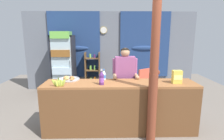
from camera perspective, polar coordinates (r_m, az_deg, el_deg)
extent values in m
plane|color=slate|center=(4.29, -0.24, -13.72)|extent=(8.22, 8.22, 0.00)
cube|color=slate|center=(5.87, -0.62, 6.00)|extent=(5.53, 0.12, 2.53)
cube|color=navy|center=(5.86, -12.03, 7.89)|extent=(1.64, 0.04, 2.09)
ellipsoid|color=navy|center=(5.85, -12.03, 6.86)|extent=(0.90, 0.10, 0.16)
cube|color=navy|center=(5.88, 10.52, 7.96)|extent=(1.60, 0.04, 2.09)
ellipsoid|color=navy|center=(5.87, 10.52, 6.93)|extent=(0.88, 0.10, 0.16)
cylinder|color=tan|center=(5.76, -2.73, 12.74)|extent=(0.23, 0.03, 0.23)
cylinder|color=white|center=(5.75, -2.74, 12.74)|extent=(0.20, 0.01, 0.20)
cube|color=beige|center=(5.82, -9.04, 8.42)|extent=(0.24, 0.02, 0.18)
cube|color=#935B33|center=(3.29, 2.61, -4.41)|extent=(2.83, 0.59, 0.04)
cube|color=brown|center=(3.20, 2.88, -13.99)|extent=(2.83, 0.04, 0.91)
cube|color=brown|center=(3.63, -20.12, -11.52)|extent=(0.08, 0.53, 0.91)
cube|color=brown|center=(3.79, 24.11, -10.81)|extent=(0.08, 0.53, 0.91)
cylinder|color=brown|center=(3.12, 12.82, -11.97)|extent=(0.15, 0.15, 1.21)
cylinder|color=brown|center=(2.87, 13.91, 10.78)|extent=(0.14, 0.14, 1.21)
ellipsoid|color=brown|center=(2.95, 14.63, -0.74)|extent=(0.06, 0.05, 0.08)
cube|color=#232328|center=(5.85, -14.64, 1.99)|extent=(0.65, 0.04, 1.80)
cube|color=#232328|center=(5.67, -18.26, 1.49)|extent=(0.04, 0.58, 1.80)
cube|color=#232328|center=(5.52, -12.17, 1.56)|extent=(0.04, 0.58, 1.80)
cube|color=#232328|center=(5.51, -15.75, 10.57)|extent=(0.65, 0.58, 0.04)
cube|color=#232328|center=(5.79, -14.81, -6.87)|extent=(0.65, 0.58, 0.08)
cube|color=silver|center=(5.32, -15.98, 1.54)|extent=(0.59, 0.02, 1.64)
cylinder|color=#B7B7BC|center=(5.23, -13.22, 0.97)|extent=(0.02, 0.02, 0.40)
cube|color=silver|center=(5.63, -15.13, -0.81)|extent=(0.57, 0.50, 0.02)
cube|color=silver|center=(5.50, -15.47, 0.06)|extent=(0.53, 0.46, 0.20)
cube|color=silver|center=(5.55, -15.41, 4.41)|extent=(0.57, 0.50, 0.02)
cube|color=brown|center=(5.43, -15.76, 5.41)|extent=(0.53, 0.46, 0.20)
cube|color=silver|center=(5.51, -15.70, 9.74)|extent=(0.57, 0.50, 0.02)
cube|color=#75C64C|center=(5.40, -16.06, 10.86)|extent=(0.53, 0.46, 0.20)
cube|color=brown|center=(5.71, -8.47, -0.67)|extent=(0.04, 0.28, 1.27)
cube|color=brown|center=(5.67, -4.05, -0.65)|extent=(0.04, 0.28, 1.27)
cube|color=brown|center=(5.61, -6.37, 3.79)|extent=(0.44, 0.28, 0.02)
cylinder|color=#75C64C|center=(5.61, -7.06, 4.56)|extent=(0.06, 0.06, 0.13)
cylinder|color=#56286B|center=(5.60, -5.71, 4.48)|extent=(0.06, 0.06, 0.11)
cube|color=brown|center=(5.68, -6.28, -0.03)|extent=(0.44, 0.28, 0.02)
cylinder|color=#75C64C|center=(5.67, -6.96, 0.78)|extent=(0.06, 0.06, 0.14)
cylinder|color=#75C64C|center=(5.65, -5.63, 0.81)|extent=(0.05, 0.05, 0.15)
cube|color=brown|center=(5.76, -6.20, -3.76)|extent=(0.44, 0.28, 0.02)
cylinder|color=#75C64C|center=(5.75, -6.87, -3.09)|extent=(0.06, 0.06, 0.11)
cylinder|color=orange|center=(5.74, -5.56, -2.92)|extent=(0.06, 0.06, 0.15)
cube|color=#E5563D|center=(5.32, 8.57, -3.77)|extent=(0.62, 0.62, 0.04)
cube|color=#E5563D|center=(5.13, 10.26, -1.85)|extent=(0.36, 0.28, 0.40)
cylinder|color=#E5563D|center=(5.64, 8.44, -5.21)|extent=(0.04, 0.04, 0.44)
cylinder|color=#E5563D|center=(5.38, 5.62, -5.96)|extent=(0.04, 0.04, 0.44)
cylinder|color=#E5563D|center=(5.39, 11.37, -6.08)|extent=(0.04, 0.04, 0.44)
cylinder|color=#E5563D|center=(5.12, 8.57, -6.94)|extent=(0.04, 0.04, 0.44)
cube|color=#E5563D|center=(5.43, 10.06, -2.19)|extent=(0.27, 0.34, 0.03)
cube|color=#E5563D|center=(5.15, 7.07, -2.86)|extent=(0.27, 0.34, 0.03)
cylinder|color=#28282D|center=(3.94, 2.76, -9.69)|extent=(0.11, 0.11, 0.82)
cylinder|color=#28282D|center=(3.95, 5.33, -9.63)|extent=(0.11, 0.11, 0.82)
cube|color=#934C7F|center=(3.75, 4.19, 0.15)|extent=(0.41, 0.20, 0.56)
sphere|color=tan|center=(3.70, 4.28, 5.67)|extent=(0.19, 0.19, 0.19)
ellipsoid|color=black|center=(3.70, 4.27, 6.35)|extent=(0.18, 0.18, 0.10)
cylinder|color=#934C7F|center=(3.72, 0.81, 1.14)|extent=(0.08, 0.08, 0.34)
cylinder|color=tan|center=(3.61, 0.89, -1.95)|extent=(0.07, 0.26, 0.07)
sphere|color=tan|center=(3.49, 0.97, -2.45)|extent=(0.08, 0.08, 0.08)
cylinder|color=#934C7F|center=(3.77, 7.57, 1.16)|extent=(0.08, 0.08, 0.34)
cylinder|color=tan|center=(3.66, 7.86, -1.90)|extent=(0.07, 0.26, 0.07)
sphere|color=tan|center=(3.53, 8.19, -2.38)|extent=(0.08, 0.08, 0.08)
cylinder|color=#56286B|center=(3.13, -3.41, -3.20)|extent=(0.09, 0.09, 0.17)
cone|color=#56286B|center=(3.10, -3.44, -0.94)|extent=(0.09, 0.09, 0.08)
cylinder|color=silver|center=(3.09, -3.45, 0.02)|extent=(0.04, 0.04, 0.03)
cylinder|color=purple|center=(3.13, -3.41, -3.20)|extent=(0.09, 0.09, 0.08)
cylinder|color=silver|center=(3.48, -2.65, -2.06)|extent=(0.08, 0.08, 0.13)
cone|color=silver|center=(3.46, -2.67, -0.54)|extent=(0.08, 0.08, 0.06)
cylinder|color=blue|center=(3.45, -2.67, 0.11)|extent=(0.03, 0.03, 0.02)
cylinder|color=blue|center=(3.48, -2.65, -2.06)|extent=(0.08, 0.08, 0.06)
cube|color=#EAD14C|center=(3.42, 20.24, -2.10)|extent=(0.17, 0.10, 0.24)
cube|color=#FFFF8C|center=(3.37, 20.57, -2.31)|extent=(0.15, 0.00, 0.08)
cylinder|color=#BCBCC1|center=(3.56, -13.66, -3.02)|extent=(0.39, 0.39, 0.02)
torus|color=#BCBCC1|center=(3.56, -13.68, -2.80)|extent=(0.41, 0.41, 0.02)
ellipsoid|color=#B2753D|center=(3.53, -12.57, -2.56)|extent=(0.08, 0.07, 0.05)
ellipsoid|color=#A36638|center=(3.60, -12.90, -2.29)|extent=(0.09, 0.08, 0.05)
ellipsoid|color=tan|center=(3.67, -14.54, -2.16)|extent=(0.10, 0.06, 0.04)
ellipsoid|color=#B2753D|center=(3.56, -14.77, -2.53)|extent=(0.09, 0.08, 0.05)
ellipsoid|color=tan|center=(3.49, -14.33, -2.72)|extent=(0.08, 0.08, 0.05)
ellipsoid|color=#B2753D|center=(3.44, -12.90, -2.97)|extent=(0.08, 0.07, 0.04)
ellipsoid|color=#B7C647|center=(3.20, -18.28, -3.95)|extent=(0.09, 0.03, 0.14)
ellipsoid|color=#B7C647|center=(3.19, -17.84, -4.02)|extent=(0.08, 0.03, 0.13)
ellipsoid|color=#B7C647|center=(3.16, -17.52, -4.20)|extent=(0.06, 0.03, 0.13)
ellipsoid|color=#B7C647|center=(3.16, -17.04, -4.02)|extent=(0.04, 0.04, 0.14)
ellipsoid|color=#B7C647|center=(3.15, -16.60, -4.11)|extent=(0.05, 0.04, 0.13)
ellipsoid|color=#B7C647|center=(3.14, -16.20, -4.06)|extent=(0.05, 0.03, 0.14)
ellipsoid|color=#B7C647|center=(3.15, -15.69, -4.10)|extent=(0.08, 0.04, 0.13)
ellipsoid|color=#B7C647|center=(3.13, -15.31, -4.02)|extent=(0.09, 0.04, 0.15)
cylinder|color=olive|center=(3.14, -16.88, -2.82)|extent=(0.02, 0.02, 0.05)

